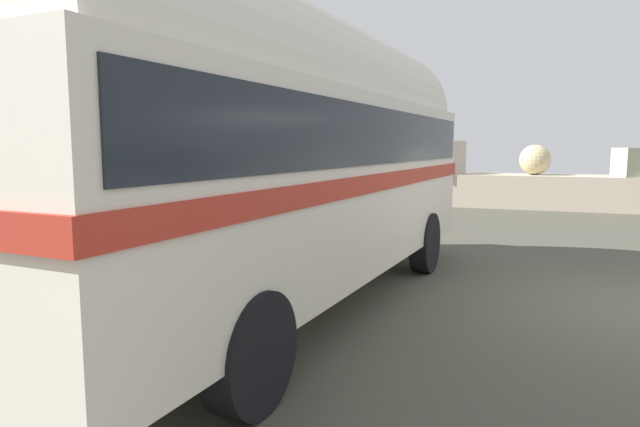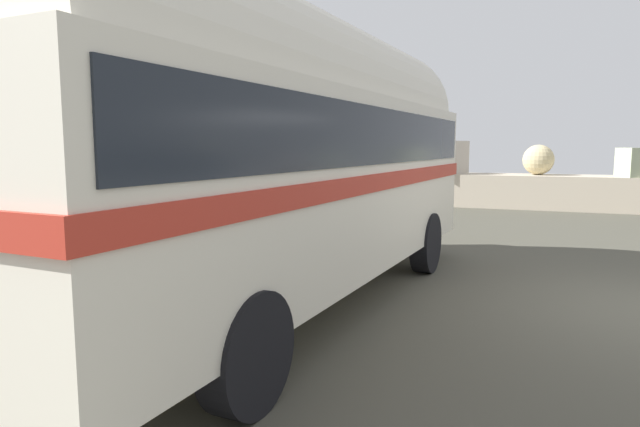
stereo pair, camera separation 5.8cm
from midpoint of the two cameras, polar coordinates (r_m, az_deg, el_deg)
name	(u,v)px [view 1 (the left image)]	position (r m, az deg, el deg)	size (l,w,h in m)	color
breakwater	(580,189)	(19.42, 25.35, 2.35)	(31.36, 2.38, 2.29)	#BAAD97
vintage_coach	(286,145)	(6.78, -3.79, 7.12)	(3.01, 8.73, 3.70)	black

